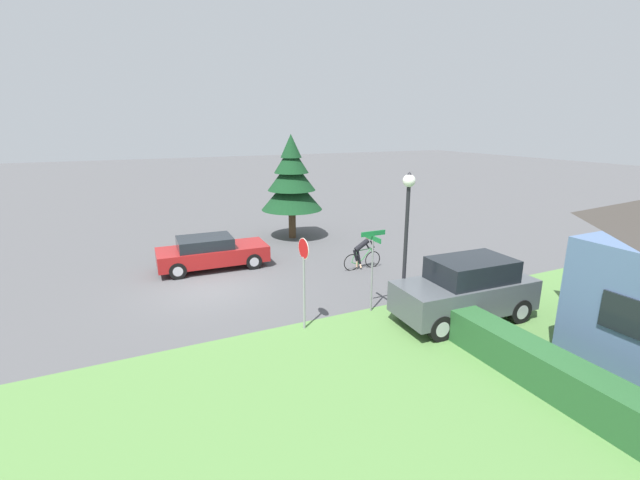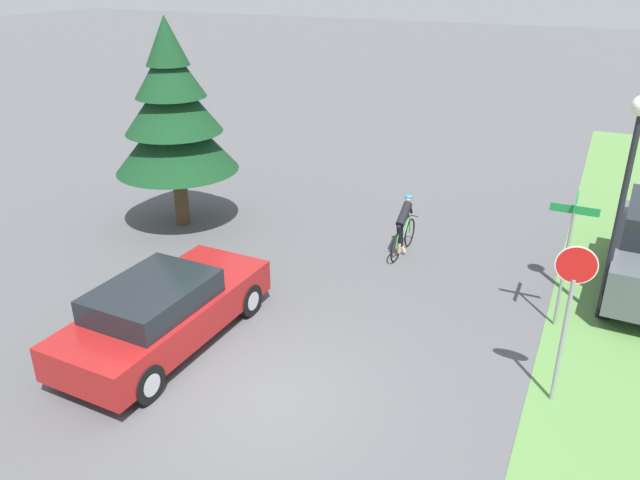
# 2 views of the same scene
# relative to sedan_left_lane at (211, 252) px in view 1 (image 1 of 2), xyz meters

# --- Properties ---
(ground_plane) EXTENTS (140.00, 140.00, 0.00)m
(ground_plane) POSITION_rel_sedan_left_lane_xyz_m (2.48, -0.61, -0.71)
(ground_plane) COLOR #515154
(hedge_row) EXTENTS (10.19, 0.90, 0.96)m
(hedge_row) POSITION_rel_sedan_left_lane_xyz_m (14.21, 5.34, -0.24)
(hedge_row) COLOR #285B2D
(hedge_row) RESTS_ON ground
(sedan_left_lane) EXTENTS (2.07, 4.73, 1.43)m
(sedan_left_lane) POSITION_rel_sedan_left_lane_xyz_m (0.00, 0.00, 0.00)
(sedan_left_lane) COLOR maroon
(sedan_left_lane) RESTS_ON ground
(cyclist) EXTENTS (0.44, 1.80, 1.53)m
(cyclist) POSITION_rel_sedan_left_lane_xyz_m (2.91, 5.91, 0.02)
(cyclist) COLOR black
(cyclist) RESTS_ON ground
(parked_suv_right) EXTENTS (2.11, 4.61, 2.05)m
(parked_suv_right) POSITION_rel_sedan_left_lane_xyz_m (8.69, 6.28, 0.31)
(parked_suv_right) COLOR #4C5156
(parked_suv_right) RESTS_ON ground
(stop_sign) EXTENTS (0.64, 0.07, 2.90)m
(stop_sign) POSITION_rel_sedan_left_lane_xyz_m (7.06, 1.38, 1.29)
(stop_sign) COLOR gray
(stop_sign) RESTS_ON ground
(street_lamp) EXTENTS (0.39, 0.39, 4.75)m
(street_lamp) POSITION_rel_sedan_left_lane_xyz_m (7.64, 4.62, 2.69)
(street_lamp) COLOR black
(street_lamp) RESTS_ON ground
(street_name_sign) EXTENTS (0.90, 0.90, 2.80)m
(street_name_sign) POSITION_rel_sedan_left_lane_xyz_m (6.84, 3.93, 1.21)
(street_name_sign) COLOR gray
(street_name_sign) RESTS_ON ground
(conifer_tall_near) EXTENTS (3.32, 3.32, 5.65)m
(conifer_tall_near) POSITION_rel_sedan_left_lane_xyz_m (-3.38, 5.15, 2.44)
(conifer_tall_near) COLOR #4C3823
(conifer_tall_near) RESTS_ON ground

